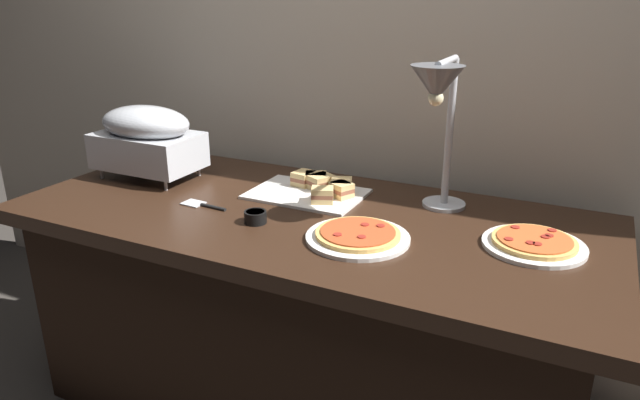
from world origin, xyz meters
The scene contains 9 objects.
back_wall centered at (0.00, 0.50, 1.20)m, with size 4.40×0.04×2.40m, color #B7A893.
buffet_table centered at (0.00, 0.00, 0.39)m, with size 1.90×0.84×0.76m.
chafing_dish centered at (-0.69, 0.07, 0.91)m, with size 0.38×0.24×0.27m.
heat_lamp centered at (0.39, 0.09, 1.14)m, with size 0.15×0.34×0.49m.
pizza_plate_front centered at (0.24, -0.13, 0.77)m, with size 0.30×0.30×0.03m.
pizza_plate_center centered at (0.69, 0.04, 0.77)m, with size 0.28×0.28×0.03m.
sandwich_platter centered at (-0.04, 0.17, 0.78)m, with size 0.39×0.27×0.06m.
sauce_cup_near centered at (-0.09, -0.14, 0.78)m, with size 0.07×0.07×0.04m.
serving_spatula centered at (-0.33, -0.10, 0.76)m, with size 0.17×0.06×0.01m.
Camera 1 is at (0.79, -1.51, 1.43)m, focal length 32.00 mm.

